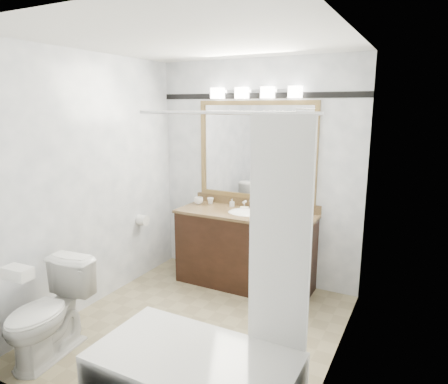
% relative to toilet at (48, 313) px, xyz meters
% --- Properties ---
extents(room, '(2.42, 2.62, 2.52)m').
position_rel_toilet_xyz_m(room, '(0.84, 0.91, 0.87)').
color(room, '#978B66').
rests_on(room, ground).
extents(vanity, '(1.53, 0.58, 0.97)m').
position_rel_toilet_xyz_m(vanity, '(0.84, 1.93, 0.06)').
color(vanity, black).
rests_on(vanity, ground).
extents(mirror, '(1.40, 0.04, 1.10)m').
position_rel_toilet_xyz_m(mirror, '(0.84, 2.19, 1.12)').
color(mirror, olive).
rests_on(mirror, room).
extents(vanity_light_bar, '(1.02, 0.14, 0.12)m').
position_rel_toilet_xyz_m(vanity_light_bar, '(0.84, 2.14, 1.75)').
color(vanity_light_bar, silver).
rests_on(vanity_light_bar, room).
extents(accent_stripe, '(2.40, 0.01, 0.06)m').
position_rel_toilet_xyz_m(accent_stripe, '(0.84, 2.20, 1.72)').
color(accent_stripe, black).
rests_on(accent_stripe, room).
extents(bathtub, '(1.30, 0.75, 1.96)m').
position_rel_toilet_xyz_m(bathtub, '(1.40, 0.01, -0.10)').
color(bathtub, white).
rests_on(bathtub, ground).
extents(tp_roll, '(0.11, 0.12, 0.12)m').
position_rel_toilet_xyz_m(tp_roll, '(-0.30, 1.57, 0.32)').
color(tp_roll, white).
rests_on(tp_roll, room).
extents(toilet, '(0.50, 0.78, 0.76)m').
position_rel_toilet_xyz_m(toilet, '(0.00, 0.00, 0.00)').
color(toilet, white).
rests_on(toilet, ground).
extents(tissue_box, '(0.22, 0.13, 0.09)m').
position_rel_toilet_xyz_m(tissue_box, '(0.00, -0.21, 0.42)').
color(tissue_box, white).
rests_on(tissue_box, toilet).
extents(coffee_maker, '(0.16, 0.20, 0.31)m').
position_rel_toilet_xyz_m(coffee_maker, '(1.30, 1.91, 0.63)').
color(coffee_maker, black).
rests_on(coffee_maker, vanity).
extents(cup_left, '(0.14, 0.14, 0.08)m').
position_rel_toilet_xyz_m(cup_left, '(0.19, 2.02, 0.51)').
color(cup_left, white).
rests_on(cup_left, vanity).
extents(cup_right, '(0.10, 0.10, 0.07)m').
position_rel_toilet_xyz_m(cup_right, '(0.31, 2.10, 0.51)').
color(cup_right, white).
rests_on(cup_right, vanity).
extents(soap_bottle_a, '(0.05, 0.05, 0.09)m').
position_rel_toilet_xyz_m(soap_bottle_a, '(0.60, 2.09, 0.52)').
color(soap_bottle_a, white).
rests_on(soap_bottle_a, vanity).
extents(soap_bar, '(0.10, 0.08, 0.03)m').
position_rel_toilet_xyz_m(soap_bar, '(0.78, 2.04, 0.48)').
color(soap_bar, beige).
rests_on(soap_bar, vanity).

